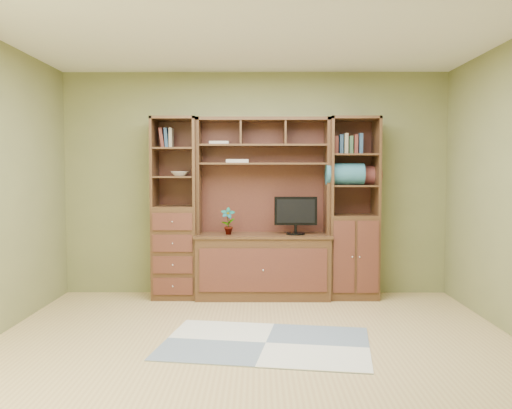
{
  "coord_description": "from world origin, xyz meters",
  "views": [
    {
      "loc": [
        0.03,
        -4.38,
        1.44
      ],
      "look_at": [
        0.01,
        1.2,
        1.1
      ],
      "focal_mm": 38.0,
      "sensor_mm": 36.0,
      "label": 1
    }
  ],
  "objects_px": {
    "monitor": "(296,209)",
    "left_tower": "(175,208)",
    "center_hutch": "(263,208)",
    "right_tower": "(353,208)"
  },
  "relations": [
    {
      "from": "center_hutch",
      "to": "right_tower",
      "type": "height_order",
      "value": "same"
    },
    {
      "from": "monitor",
      "to": "left_tower",
      "type": "bearing_deg",
      "value": 177.34
    },
    {
      "from": "right_tower",
      "to": "monitor",
      "type": "xyz_separation_m",
      "value": [
        -0.66,
        -0.07,
        -0.0
      ]
    },
    {
      "from": "center_hutch",
      "to": "monitor",
      "type": "xyz_separation_m",
      "value": [
        0.37,
        -0.03,
        -0.0
      ]
    },
    {
      "from": "left_tower",
      "to": "monitor",
      "type": "xyz_separation_m",
      "value": [
        1.37,
        -0.07,
        -0.0
      ]
    },
    {
      "from": "center_hutch",
      "to": "left_tower",
      "type": "distance_m",
      "value": 1.0
    },
    {
      "from": "right_tower",
      "to": "monitor",
      "type": "distance_m",
      "value": 0.66
    },
    {
      "from": "center_hutch",
      "to": "monitor",
      "type": "bearing_deg",
      "value": -5.43
    },
    {
      "from": "right_tower",
      "to": "left_tower",
      "type": "bearing_deg",
      "value": 180.0
    },
    {
      "from": "center_hutch",
      "to": "left_tower",
      "type": "bearing_deg",
      "value": 177.71
    }
  ]
}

